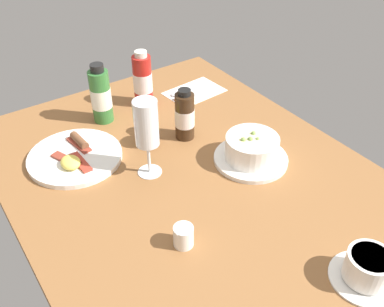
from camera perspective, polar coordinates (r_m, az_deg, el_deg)
name	(u,v)px	position (r cm, az deg, el deg)	size (l,w,h in cm)	color
ground_plane	(189,179)	(110.30, -0.35, -3.31)	(110.00, 84.00, 3.00)	brown
porridge_bowl	(252,149)	(112.41, 7.82, 0.53)	(19.26, 19.26, 8.01)	white
cutlery_setting	(193,92)	(143.64, 0.16, 8.10)	(13.85, 19.18, 0.90)	white
coffee_cup	(368,268)	(91.26, 22.04, -13.79)	(13.46, 13.60, 6.67)	white
creamer_jug	(183,236)	(91.09, -1.16, -10.76)	(4.26, 5.17, 5.42)	white
wine_glass	(146,127)	(102.23, -5.99, 3.52)	(6.09, 6.09, 20.61)	white
jam_jar	(149,136)	(118.58, -5.69, 2.31)	(5.85, 5.85, 5.24)	#4C2B14
sauce_bottle_red	(143,80)	(134.55, -6.48, 9.51)	(5.82, 5.82, 17.51)	#B21E19
sauce_bottle_brown	(185,116)	(118.64, -0.97, 4.96)	(5.41, 5.41, 14.87)	#382314
sauce_bottle_green	(101,96)	(128.11, -11.86, 7.42)	(5.91, 5.91, 17.89)	#337233
breakfast_plate	(75,157)	(117.42, -15.09, -0.41)	(24.49, 24.49, 3.70)	white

